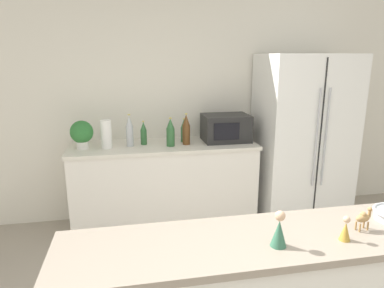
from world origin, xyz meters
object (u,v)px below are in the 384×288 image
(paper_towel_roll, at_px, (106,134))
(back_bottle_0, at_px, (184,131))
(wise_man_figurine_blue, at_px, (345,230))
(potted_plant, at_px, (82,133))
(back_bottle_4, at_px, (170,133))
(back_bottle_3, at_px, (130,131))
(wise_man_figurine_crimson, at_px, (279,231))
(camel_figurine, at_px, (364,217))
(back_bottle_1, at_px, (186,130))
(refrigerator, at_px, (302,139))
(back_bottle_2, at_px, (144,133))
(microwave, at_px, (226,128))

(paper_towel_roll, distance_m, back_bottle_0, 0.79)
(wise_man_figurine_blue, bearing_deg, paper_towel_roll, 118.77)
(potted_plant, bearing_deg, back_bottle_4, -3.34)
(back_bottle_3, xyz_separation_m, wise_man_figurine_crimson, (0.61, -2.13, -0.02))
(back_bottle_3, height_order, camel_figurine, back_bottle_3)
(paper_towel_roll, relative_size, wise_man_figurine_blue, 2.34)
(paper_towel_roll, relative_size, back_bottle_0, 1.12)
(back_bottle_1, distance_m, back_bottle_3, 0.57)
(refrigerator, height_order, back_bottle_1, refrigerator)
(back_bottle_1, bearing_deg, refrigerator, -0.03)
(back_bottle_4, bearing_deg, wise_man_figurine_crimson, -84.11)
(wise_man_figurine_blue, height_order, wise_man_figurine_crimson, wise_man_figurine_crimson)
(potted_plant, distance_m, back_bottle_3, 0.45)
(potted_plant, xyz_separation_m, back_bottle_2, (0.59, 0.07, -0.04))
(camel_figurine, bearing_deg, refrigerator, 68.88)
(wise_man_figurine_blue, bearing_deg, microwave, 88.02)
(back_bottle_3, relative_size, camel_figurine, 2.87)
(refrigerator, bearing_deg, camel_figurine, -111.12)
(wise_man_figurine_crimson, bearing_deg, back_bottle_0, 91.29)
(refrigerator, xyz_separation_m, back_bottle_3, (-1.85, 0.04, 0.15))
(wise_man_figurine_blue, bearing_deg, wise_man_figurine_crimson, 178.20)
(back_bottle_0, height_order, wise_man_figurine_blue, back_bottle_0)
(back_bottle_1, height_order, wise_man_figurine_crimson, back_bottle_1)
(potted_plant, height_order, back_bottle_0, potted_plant)
(wise_man_figurine_crimson, bearing_deg, back_bottle_4, 95.89)
(back_bottle_2, bearing_deg, back_bottle_3, -163.55)
(back_bottle_1, height_order, camel_figurine, back_bottle_1)
(potted_plant, distance_m, wise_man_figurine_crimson, 2.36)
(back_bottle_1, xyz_separation_m, back_bottle_2, (-0.43, 0.08, -0.04))
(potted_plant, height_order, camel_figurine, potted_plant)
(camel_figurine, bearing_deg, back_bottle_1, 104.02)
(back_bottle_2, bearing_deg, microwave, -0.19)
(potted_plant, bearing_deg, back_bottle_0, 5.73)
(back_bottle_3, bearing_deg, microwave, 2.18)
(back_bottle_2, xyz_separation_m, back_bottle_4, (0.26, -0.12, 0.02))
(microwave, distance_m, back_bottle_3, 1.00)
(back_bottle_2, xyz_separation_m, wise_man_figurine_blue, (0.79, -2.18, -0.01))
(refrigerator, height_order, camel_figurine, refrigerator)
(camel_figurine, bearing_deg, potted_plant, 126.75)
(back_bottle_0, distance_m, back_bottle_2, 0.42)
(potted_plant, relative_size, wise_man_figurine_crimson, 1.66)
(refrigerator, xyz_separation_m, paper_towel_roll, (-2.08, 0.01, 0.14))
(potted_plant, xyz_separation_m, microwave, (1.46, 0.06, -0.02))
(back_bottle_0, distance_m, back_bottle_1, 0.12)
(wise_man_figurine_crimson, bearing_deg, microwave, 79.71)
(microwave, height_order, back_bottle_1, back_bottle_1)
(refrigerator, xyz_separation_m, wise_man_figurine_blue, (-0.92, -2.09, 0.11))
(paper_towel_roll, bearing_deg, microwave, 3.40)
(paper_towel_roll, relative_size, back_bottle_2, 1.14)
(back_bottle_4, relative_size, wise_man_figurine_crimson, 1.72)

